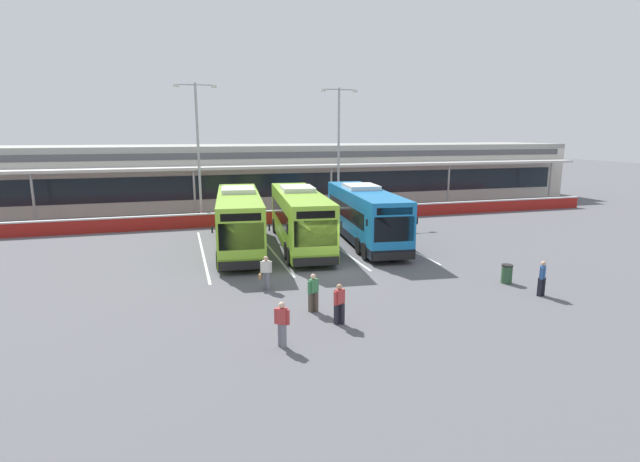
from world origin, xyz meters
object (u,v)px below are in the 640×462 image
Objects in this scene: coach_bus_centre at (364,216)px; lamp_post_west at (198,145)px; pedestrian_near_bin at (313,291)px; pedestrian_in_dark_coat at (339,303)px; coach_bus_leftmost at (239,221)px; litter_bin at (507,274)px; lamp_post_centre at (339,144)px; pedestrian_child at (542,277)px; coach_bus_left_centre at (300,219)px; pedestrian_with_handbag at (266,272)px; pedestrian_approaching_bus at (282,323)px.

lamp_post_west is at bearing 135.86° from coach_bus_centre.
pedestrian_in_dark_coat is at bearing -68.96° from pedestrian_near_bin.
lamp_post_west reaches higher than pedestrian_near_bin.
coach_bus_leftmost is 16.03m from litter_bin.
pedestrian_in_dark_coat is 0.15× the size of lamp_post_centre.
coach_bus_leftmost reaches higher than pedestrian_child.
coach_bus_left_centre reaches higher than pedestrian_child.
lamp_post_centre reaches higher than pedestrian_with_handbag.
litter_bin is (10.14, 1.05, -0.41)m from pedestrian_near_bin.
coach_bus_left_centre is at bearing 122.50° from pedestrian_child.
pedestrian_with_handbag is 1.00× the size of pedestrian_child.
pedestrian_in_dark_coat reaches higher than litter_bin.
pedestrian_with_handbag is 1.74× the size of litter_bin.
lamp_post_west is (-10.18, 9.88, 4.50)m from coach_bus_centre.
coach_bus_left_centre is 9.11m from pedestrian_with_handbag.
pedestrian_near_bin is 10.20m from litter_bin.
pedestrian_in_dark_coat and pedestrian_approaching_bus have the same top height.
pedestrian_approaching_bus is (-4.28, -14.54, -0.91)m from coach_bus_left_centre.
coach_bus_left_centre is at bearing -120.36° from lamp_post_centre.
pedestrian_approaching_bus is 0.15× the size of lamp_post_west.
coach_bus_left_centre is 13.23m from litter_bin.
coach_bus_centre reaches higher than pedestrian_child.
pedestrian_near_bin is at bearing -68.24° from pedestrian_with_handbag.
coach_bus_centre is at bearing 106.14° from pedestrian_child.
coach_bus_leftmost is 1.12× the size of lamp_post_centre.
pedestrian_approaching_bus is 12.68m from litter_bin.
coach_bus_centre is 16.87m from pedestrian_approaching_bus.
pedestrian_near_bin and pedestrian_approaching_bus have the same top height.
pedestrian_with_handbag is at bearing 111.76° from pedestrian_near_bin.
coach_bus_left_centre is 7.62× the size of pedestrian_approaching_bus.
pedestrian_with_handbag is 1.00× the size of pedestrian_in_dark_coat.
lamp_post_centre is (10.02, 10.21, 4.50)m from coach_bus_leftmost.
coach_bus_centre is 7.62× the size of pedestrian_approaching_bus.
lamp_post_centre reaches higher than coach_bus_left_centre.
pedestrian_child and pedestrian_near_bin have the same top height.
coach_bus_leftmost is 13.27× the size of litter_bin.
lamp_post_west is 1.00× the size of lamp_post_centre.
pedestrian_near_bin is 0.15× the size of lamp_post_west.
pedestrian_with_handbag is 1.00× the size of pedestrian_near_bin.
lamp_post_centre is at bearing 62.26° from pedestrian_with_handbag.
coach_bus_left_centre is 13.27× the size of litter_bin.
pedestrian_in_dark_coat is 1.00× the size of pedestrian_near_bin.
pedestrian_near_bin is at bearing 56.36° from pedestrian_approaching_bus.
lamp_post_centre is (1.74, 10.66, 4.50)m from coach_bus_centre.
lamp_post_west reaches higher than litter_bin.
lamp_post_west reaches higher than pedestrian_with_handbag.
lamp_post_west is at bearing 101.35° from coach_bus_leftmost.
pedestrian_with_handbag is 12.57m from pedestrian_child.
pedestrian_in_dark_coat is 23.94m from lamp_post_west.
litter_bin is at bearing 5.89° from pedestrian_near_bin.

